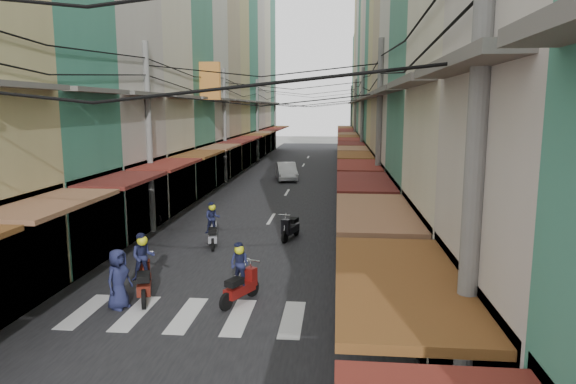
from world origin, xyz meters
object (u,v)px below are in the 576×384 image
Objects in this scene: bicycle at (413,250)px; traffic_sign at (397,211)px; white_car at (286,180)px; market_umbrella at (414,203)px.

traffic_sign reaches higher than bicycle.
white_car reaches higher than bicycle.
traffic_sign is (5.85, -21.24, 2.00)m from white_car.
bicycle is at bearing 80.79° from market_umbrella.
bicycle is at bearing -80.70° from white_car.
market_umbrella is at bearing 152.87° from bicycle.
white_car is 2.91× the size of bicycle.
bicycle is at bearing 67.95° from traffic_sign.
bicycle is (6.78, -18.95, 0.00)m from white_car.
white_car is 1.74× the size of market_umbrella.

